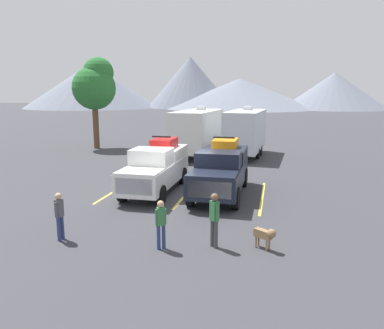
{
  "coord_description": "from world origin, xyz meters",
  "views": [
    {
      "loc": [
        4.06,
        -16.22,
        4.85
      ],
      "look_at": [
        0.0,
        1.82,
        1.2
      ],
      "focal_mm": 35.02,
      "sensor_mm": 36.0,
      "label": 1
    }
  ],
  "objects": [
    {
      "name": "lot_stripe_a",
      "position": [
        -3.57,
        0.82,
        0.0
      ],
      "size": [
        0.12,
        5.5,
        0.01
      ],
      "primitive_type": "cube",
      "color": "gold",
      "rests_on": "ground"
    },
    {
      "name": "person_a",
      "position": [
        2.3,
        -5.24,
        1.01
      ],
      "size": [
        0.33,
        0.32,
        1.75
      ],
      "color": "#3F3F42",
      "rests_on": "ground"
    },
    {
      "name": "pickup_truck_b",
      "position": [
        1.59,
        0.97,
        1.23
      ],
      "size": [
        2.23,
        5.79,
        2.65
      ],
      "color": "black",
      "rests_on": "ground"
    },
    {
      "name": "person_c",
      "position": [
        0.72,
        -5.74,
        0.9
      ],
      "size": [
        0.32,
        0.27,
        1.57
      ],
      "color": "navy",
      "rests_on": "ground"
    },
    {
      "name": "camper_trailer_b",
      "position": [
        1.85,
        11.78,
        1.95
      ],
      "size": [
        2.78,
        7.57,
        3.7
      ],
      "color": "silver",
      "rests_on": "ground"
    },
    {
      "name": "ground_plane",
      "position": [
        0.0,
        0.0,
        0.0
      ],
      "size": [
        240.0,
        240.0,
        0.0
      ],
      "primitive_type": "plane",
      "color": "#38383D"
    },
    {
      "name": "pickup_truck_a",
      "position": [
        -1.56,
        0.88,
        1.2
      ],
      "size": [
        2.06,
        5.68,
        2.62
      ],
      "color": "white",
      "rests_on": "ground"
    },
    {
      "name": "person_b",
      "position": [
        -2.73,
        -5.78,
        0.93
      ],
      "size": [
        0.22,
        0.35,
        1.61
      ],
      "color": "navy",
      "rests_on": "ground"
    },
    {
      "name": "mountain_ridge",
      "position": [
        -4.58,
        88.34,
        5.77
      ],
      "size": [
        144.58,
        43.21,
        14.57
      ],
      "color": "slate",
      "rests_on": "ground"
    },
    {
      "name": "tree_a",
      "position": [
        -10.83,
        13.12,
        5.35
      ],
      "size": [
        3.61,
        3.61,
        7.6
      ],
      "color": "brown",
      "rests_on": "ground"
    },
    {
      "name": "dog",
      "position": [
        3.9,
        -5.09,
        0.5
      ],
      "size": [
        0.74,
        0.57,
        0.73
      ],
      "color": "olive",
      "rests_on": "ground"
    },
    {
      "name": "lot_stripe_c",
      "position": [
        3.57,
        0.82,
        0.0
      ],
      "size": [
        0.12,
        5.5,
        0.01
      ],
      "primitive_type": "cube",
      "color": "gold",
      "rests_on": "ground"
    },
    {
      "name": "lot_stripe_b",
      "position": [
        0.0,
        0.82,
        0.0
      ],
      "size": [
        0.12,
        5.5,
        0.01
      ],
      "primitive_type": "cube",
      "color": "gold",
      "rests_on": "ground"
    },
    {
      "name": "camper_trailer_a",
      "position": [
        -1.71,
        11.24,
        1.95
      ],
      "size": [
        3.01,
        7.89,
        3.69
      ],
      "color": "silver",
      "rests_on": "ground"
    }
  ]
}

